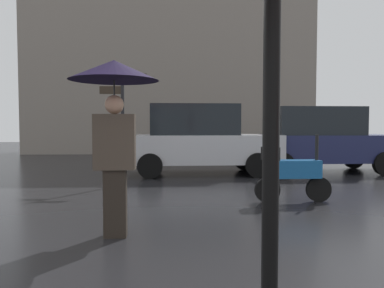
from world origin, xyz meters
name	(u,v)px	position (x,y,z in m)	size (l,w,h in m)	color
pedestrian_with_umbrella	(114,97)	(-0.87, 2.14, 1.75)	(1.11, 1.11, 2.20)	#2A241E
parked_scooter	(291,172)	(2.02, 4.06, 0.56)	(1.41, 0.32, 1.23)	black
parked_car_left	(319,140)	(4.32, 8.33, 0.98)	(4.51, 1.93, 1.94)	#1E234C
parked_car_right	(199,139)	(0.69, 8.09, 1.00)	(4.42, 1.86, 1.99)	silver
street_signpost	(123,113)	(-1.24, 6.22, 1.68)	(1.08, 0.08, 2.76)	black
building_block	(171,23)	(0.00, 17.08, 6.69)	(14.53, 2.60, 13.38)	gray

